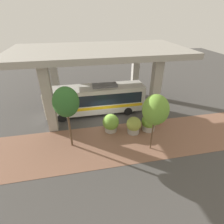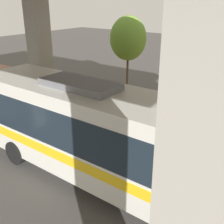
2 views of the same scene
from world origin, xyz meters
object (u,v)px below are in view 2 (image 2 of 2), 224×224
fire_hydrant (58,102)px  planter_back (113,104)px  bus (106,133)px  planter_front (88,98)px  street_tree_far (128,39)px  planter_middle (140,117)px

fire_hydrant → planter_back: planter_back is taller
bus → planter_front: 6.94m
planter_back → street_tree_far: (-2.64, -0.81, 3.19)m
planter_front → planter_middle: 3.99m
bus → planter_middle: bearing=-165.1°
bus → fire_hydrant: 7.96m
planter_front → planter_middle: planter_middle is taller
planter_back → street_tree_far: 4.22m
bus → street_tree_far: (-7.45, -4.13, 2.08)m
planter_middle → planter_back: 2.38m
fire_hydrant → planter_back: bearing=104.7°
planter_front → street_tree_far: 4.31m
planter_middle → fire_hydrant: bearing=-88.8°
planter_front → bus: bearing=47.1°
fire_hydrant → planter_middle: 5.72m
fire_hydrant → planter_front: size_ratio=0.52×
fire_hydrant → bus: bearing=60.0°
planter_middle → bus: bearing=14.9°
planter_back → planter_front: bearing=-84.9°
planter_back → bus: bearing=34.6°
fire_hydrant → planter_front: planter_front is taller
fire_hydrant → planter_middle: size_ratio=0.50×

